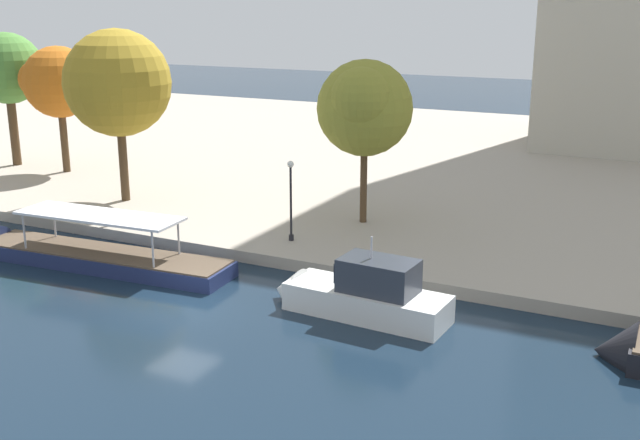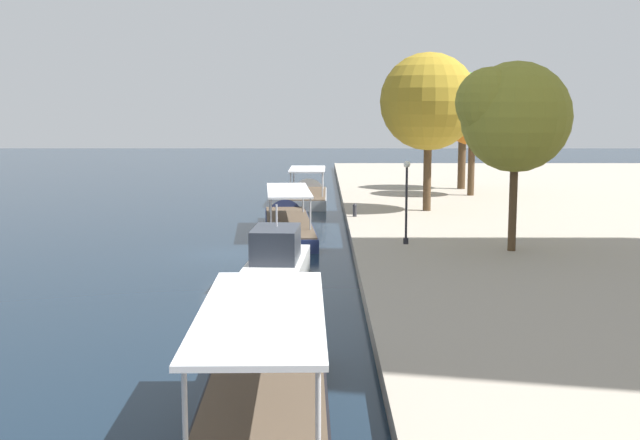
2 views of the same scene
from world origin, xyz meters
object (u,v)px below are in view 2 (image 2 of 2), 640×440
object	(u,v)px
tree_3	(509,115)
tour_boat_0	(308,198)
motor_yacht_2	(279,267)
tree_0	(461,103)
tree_4	(427,101)
tour_boat_1	(288,227)
tree_2	(471,113)
tour_boat_3	(265,415)
lamp_post	(406,198)
mooring_bollard_0	(355,210)

from	to	relation	value
tree_3	tour_boat_0	bearing A→B (deg)	-158.77
motor_yacht_2	tree_0	bearing A→B (deg)	-18.27
motor_yacht_2	tree_4	bearing A→B (deg)	-20.76
tour_boat_1	tree_2	bearing A→B (deg)	-47.10
tour_boat_1	tree_3	xyz separation A→B (m)	(10.02, 10.88, 6.85)
tour_boat_1	tree_3	bearing A→B (deg)	-136.95
tree_3	tree_0	bearing A→B (deg)	174.46
tour_boat_3	tree_3	world-z (taller)	tree_3
lamp_post	tree_4	xyz separation A→B (m)	(-13.37, 2.67, 4.94)
lamp_post	tree_0	bearing A→B (deg)	165.16
lamp_post	tree_0	xyz separation A→B (m)	(-28.23, 7.48, 4.92)
tour_boat_1	tree_0	world-z (taller)	tree_0
tour_boat_3	tree_3	xyz separation A→B (m)	(-20.32, 10.13, 6.72)
tree_3	tree_4	size ratio (longest dim) A/B	0.86
mooring_bollard_0	tree_0	bearing A→B (deg)	151.69
motor_yacht_2	tree_2	distance (m)	32.96
lamp_post	tree_2	size ratio (longest dim) A/B	0.47
tour_boat_0	tour_boat_1	world-z (taller)	tour_boat_0
tree_0	tree_3	distance (m)	30.27
mooring_bollard_0	lamp_post	distance (m)	10.72
tree_2	tree_4	size ratio (longest dim) A/B	0.86
tree_2	tree_3	xyz separation A→B (m)	(24.84, -2.84, 0.05)
tree_4	tour_boat_0	bearing A→B (deg)	-142.05
lamp_post	tree_4	distance (m)	14.50
tour_boat_0	motor_yacht_2	size ratio (longest dim) A/B	1.43
mooring_bollard_0	tree_0	xyz separation A→B (m)	(-17.90, 9.64, 6.82)
tour_boat_1	mooring_bollard_0	xyz separation A→B (m)	(-2.19, 4.15, 0.82)
tree_0	mooring_bollard_0	bearing A→B (deg)	-28.31
lamp_post	tree_2	bearing A→B (deg)	162.12
tour_boat_0	tree_2	distance (m)	14.44
tour_boat_1	tree_2	world-z (taller)	tree_2
tree_2	tree_0	bearing A→B (deg)	179.19
tour_boat_3	tree_4	world-z (taller)	tree_4
lamp_post	tree_2	world-z (taller)	tree_2
tour_boat_3	tree_4	bearing A→B (deg)	-14.15
lamp_post	tree_3	bearing A→B (deg)	67.51
tour_boat_0	motor_yacht_2	distance (m)	30.14
tour_boat_3	tree_2	bearing A→B (deg)	-17.14
tour_boat_1	tree_4	distance (m)	12.91
mooring_bollard_0	lamp_post	bearing A→B (deg)	11.85
tour_boat_0	tour_boat_3	size ratio (longest dim) A/B	0.83
motor_yacht_2	tree_4	distance (m)	22.82
tour_boat_1	mooring_bollard_0	size ratio (longest dim) A/B	18.11
tour_boat_0	mooring_bollard_0	world-z (taller)	tour_boat_0
lamp_post	tree_0	size ratio (longest dim) A/B	0.43
tour_boat_3	tree_4	xyz separation A→B (m)	(-35.57, 8.23, 7.52)
mooring_bollard_0	lamp_post	xyz separation A→B (m)	(10.32, 2.17, 1.89)
tour_boat_0	tree_3	size ratio (longest dim) A/B	1.26
tree_4	tree_3	bearing A→B (deg)	7.07
tour_boat_1	motor_yacht_2	world-z (taller)	motor_yacht_2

